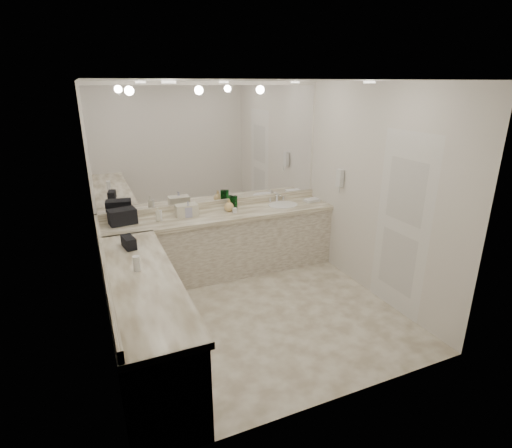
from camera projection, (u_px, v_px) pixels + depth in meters
name	position (u px, v px, depth m)	size (l,w,h in m)	color
floor	(256.00, 314.00, 4.71)	(3.20, 3.20, 0.00)	beige
ceiling	(256.00, 80.00, 3.84)	(3.20, 3.20, 0.00)	white
wall_back	(213.00, 180.00, 5.57)	(3.20, 0.02, 2.60)	silver
wall_left	(97.00, 230.00, 3.67)	(0.02, 3.00, 2.60)	silver
wall_right	(376.00, 194.00, 4.88)	(0.02, 3.00, 2.60)	silver
vanity_back_base	(222.00, 246.00, 5.60)	(3.20, 0.60, 0.84)	silver
vanity_back_top	(221.00, 215.00, 5.45)	(3.20, 0.64, 0.06)	#EBE2C6
vanity_left_base	(144.00, 322.00, 3.82)	(0.60, 2.40, 0.84)	silver
vanity_left_top	(141.00, 279.00, 3.67)	(0.64, 2.42, 0.06)	#EBE2C6
backsplash_back	(215.00, 204.00, 5.67)	(3.20, 0.04, 0.10)	#EBE2C6
backsplash_left	(104.00, 264.00, 3.80)	(0.04, 3.00, 0.10)	#EBE2C6
mirror_back	(212.00, 146.00, 5.40)	(3.12, 0.01, 1.55)	white
mirror_left	(91.00, 179.00, 3.52)	(0.01, 2.92, 1.55)	white
sink	(283.00, 205.00, 5.80)	(0.44, 0.44, 0.03)	white
faucet	(277.00, 197.00, 5.96)	(0.24, 0.16, 0.14)	silver
wall_phone	(340.00, 178.00, 5.45)	(0.06, 0.10, 0.24)	white
door	(402.00, 226.00, 4.52)	(0.02, 0.82, 2.10)	white
black_toiletry_bag	(122.00, 217.00, 4.99)	(0.33, 0.21, 0.19)	black
black_bag_spill	(129.00, 242.00, 4.28)	(0.11, 0.23, 0.13)	black
cream_cosmetic_case	(187.00, 210.00, 5.31)	(0.29, 0.18, 0.17)	beige
hand_towel	(312.00, 200.00, 5.97)	(0.22, 0.15, 0.04)	white
lotion_left	(137.00, 263.00, 3.75)	(0.07, 0.07, 0.16)	white
soap_bottle_a	(158.00, 214.00, 5.10)	(0.07, 0.07, 0.18)	silver
soap_bottle_b	(188.00, 209.00, 5.26)	(0.09, 0.10, 0.21)	#AFAFCF
soap_bottle_c	(229.00, 205.00, 5.51)	(0.13, 0.13, 0.17)	#DAB672
green_bottle_0	(230.00, 202.00, 5.59)	(0.07, 0.07, 0.20)	#0A5216
green_bottle_1	(235.00, 202.00, 5.60)	(0.06, 0.06, 0.19)	#0A5216
green_bottle_2	(233.00, 203.00, 5.58)	(0.07, 0.07, 0.19)	#0A5216
amenity_bottle_0	(229.00, 207.00, 5.57)	(0.04, 0.04, 0.09)	white
amenity_bottle_1	(124.00, 220.00, 5.04)	(0.05, 0.05, 0.07)	white
amenity_bottle_2	(161.00, 216.00, 5.12)	(0.04, 0.04, 0.14)	white
amenity_bottle_3	(181.00, 214.00, 5.27)	(0.04, 0.04, 0.08)	#E57F66
amenity_bottle_4	(235.00, 210.00, 5.45)	(0.06, 0.06, 0.07)	white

